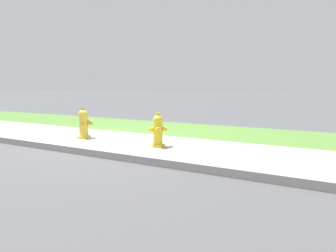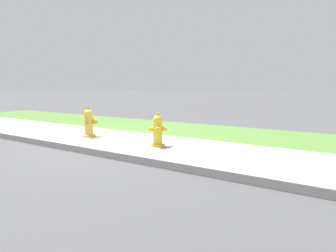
{
  "view_description": "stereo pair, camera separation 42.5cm",
  "coord_description": "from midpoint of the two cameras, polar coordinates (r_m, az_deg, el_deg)",
  "views": [
    {
      "loc": [
        3.56,
        -4.5,
        1.18
      ],
      "look_at": [
        1.28,
        0.13,
        0.4
      ],
      "focal_mm": 28.0,
      "sensor_mm": 36.0,
      "label": 1
    },
    {
      "loc": [
        3.94,
        -4.29,
        1.18
      ],
      "look_at": [
        1.28,
        0.13,
        0.4
      ],
      "focal_mm": 28.0,
      "sensor_mm": 36.0,
      "label": 2
    }
  ],
  "objects": [
    {
      "name": "ground_plane",
      "position": [
        5.9,
        -13.98,
        -3.21
      ],
      "size": [
        120.0,
        120.0,
        0.0
      ],
      "primitive_type": "plane",
      "color": "#515154"
    },
    {
      "name": "sidewalk_pavement",
      "position": [
        5.9,
        -13.98,
        -3.16
      ],
      "size": [
        18.0,
        2.08,
        0.01
      ],
      "primitive_type": "cube",
      "color": "#9E9993",
      "rests_on": "ground"
    },
    {
      "name": "street_curb",
      "position": [
        5.1,
        -22.15,
        -4.72
      ],
      "size": [
        18.0,
        0.16,
        0.12
      ],
      "primitive_type": "cube",
      "color": "#9E9993",
      "rests_on": "ground"
    },
    {
      "name": "fire_hydrant_at_driveway",
      "position": [
        6.37,
        -19.7,
        0.46
      ],
      "size": [
        0.34,
        0.35,
        0.7
      ],
      "rotation": [
        0.0,
        0.0,
        5.37
      ],
      "color": "gold",
      "rests_on": "ground"
    },
    {
      "name": "grass_verge",
      "position": [
        7.66,
        -3.46,
        -0.27
      ],
      "size": [
        18.0,
        2.27,
        0.01
      ],
      "primitive_type": "cube",
      "color": "#568438",
      "rests_on": "ground"
    },
    {
      "name": "fire_hydrant_far_end",
      "position": [
        5.15,
        -4.55,
        -1.04
      ],
      "size": [
        0.35,
        0.33,
        0.67
      ],
      "rotation": [
        0.0,
        0.0,
        3.74
      ],
      "color": "yellow",
      "rests_on": "ground"
    }
  ]
}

